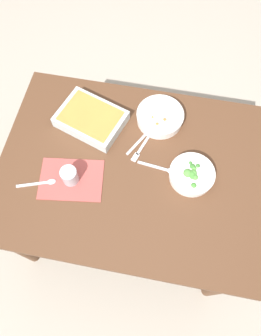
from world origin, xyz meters
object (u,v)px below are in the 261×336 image
object	(u,v)px
drink_cup	(70,176)
stew_bowl	(160,116)
spoon_spare	(42,183)
spoon_by_stew	(142,138)
broccoli_bowl	(192,174)
baking_dish	(91,119)
spoon_by_broccoli	(162,168)
fork_on_table	(141,149)

from	to	relation	value
drink_cup	stew_bowl	bearing A→B (deg)	48.34
drink_cup	spoon_spare	bearing A→B (deg)	-161.24
spoon_by_stew	spoon_spare	size ratio (longest dim) A/B	0.94
spoon_spare	spoon_by_stew	bearing A→B (deg)	37.73
stew_bowl	broccoli_bowl	xyz separation A→B (m)	(0.18, -0.27, -0.00)
broccoli_bowl	baking_dish	bearing A→B (deg)	158.60
baking_dish	spoon_by_stew	xyz separation A→B (m)	(0.26, -0.04, -0.03)
baking_dish	drink_cup	size ratio (longest dim) A/B	4.18
broccoli_bowl	spoon_by_stew	size ratio (longest dim) A/B	1.24
stew_bowl	spoon_by_stew	world-z (taller)	stew_bowl
drink_cup	baking_dish	bearing A→B (deg)	86.47
spoon_by_stew	drink_cup	bearing A→B (deg)	-135.98
baking_dish	spoon_by_stew	size ratio (longest dim) A/B	2.19
broccoli_bowl	spoon_spare	distance (m)	0.66
spoon_by_broccoli	spoon_spare	size ratio (longest dim) A/B	1.02
spoon_by_broccoli	fork_on_table	size ratio (longest dim) A/B	1.02
stew_bowl	spoon_by_broccoli	world-z (taller)	stew_bowl
spoon_by_stew	fork_on_table	size ratio (longest dim) A/B	0.94
stew_bowl	baking_dish	distance (m)	0.33
spoon_by_stew	spoon_spare	distance (m)	0.50
drink_cup	spoon_by_stew	xyz separation A→B (m)	(0.27, 0.27, -0.03)
stew_bowl	spoon_by_stew	distance (m)	0.14
spoon_by_broccoli	baking_dish	bearing A→B (deg)	153.85
spoon_by_stew	fork_on_table	world-z (taller)	spoon_by_stew
fork_on_table	spoon_spare	bearing A→B (deg)	-147.94
stew_bowl	spoon_by_broccoli	size ratio (longest dim) A/B	1.28
drink_cup	spoon_by_stew	distance (m)	0.38
drink_cup	fork_on_table	world-z (taller)	drink_cup
baking_dish	spoon_spare	bearing A→B (deg)	-112.00
broccoli_bowl	spoon_by_stew	bearing A→B (deg)	147.84
stew_bowl	broccoli_bowl	world-z (taller)	broccoli_bowl
drink_cup	spoon_by_stew	size ratio (longest dim) A/B	0.52
broccoli_bowl	spoon_by_stew	distance (m)	0.29
spoon_by_stew	fork_on_table	distance (m)	0.06
spoon_by_stew	spoon_by_broccoli	world-z (taller)	same
baking_dish	drink_cup	xyz separation A→B (m)	(-0.02, -0.31, 0.00)
broccoli_bowl	baking_dish	world-z (taller)	broccoli_bowl
fork_on_table	baking_dish	bearing A→B (deg)	159.18
spoon_by_stew	spoon_by_broccoli	bearing A→B (deg)	-50.88
drink_cup	broccoli_bowl	bearing A→B (deg)	12.05
spoon_by_broccoli	stew_bowl	bearing A→B (deg)	100.80
spoon_by_broccoli	spoon_spare	xyz separation A→B (m)	(-0.51, -0.17, 0.00)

